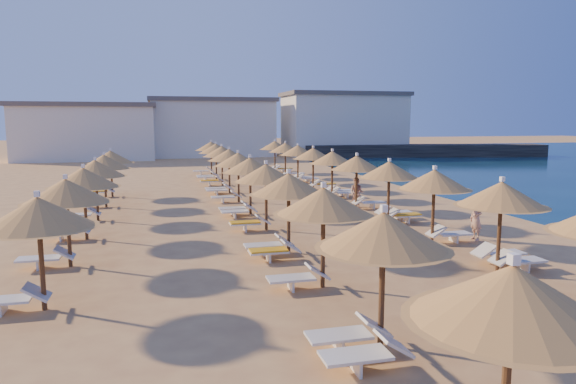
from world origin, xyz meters
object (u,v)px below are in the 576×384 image
object	(u,v)px
parasol_row_west	(250,166)
beachgoer_b	(357,193)
beachgoer_a	(476,219)
parasol_row_east	(357,164)
jetty	(423,151)

from	to	relation	value
parasol_row_west	beachgoer_b	size ratio (longest dim) A/B	25.94
parasol_row_west	beachgoer_a	size ratio (longest dim) A/B	24.84
parasol_row_east	parasol_row_west	xyz separation A→B (m)	(-5.48, 0.00, 0.00)
beachgoer_b	parasol_row_east	bearing A→B (deg)	-72.99
jetty	parasol_row_east	distance (m)	40.87
beachgoer_a	beachgoer_b	world-z (taller)	beachgoer_a
beachgoer_a	parasol_row_east	bearing A→B (deg)	-165.90
parasol_row_east	jetty	bearing A→B (deg)	56.57
parasol_row_east	beachgoer_a	bearing A→B (deg)	-75.75
jetty	parasol_row_east	world-z (taller)	parasol_row_east
beachgoer_b	parasol_row_west	bearing A→B (deg)	-134.03
jetty	beachgoer_a	size ratio (longest dim) A/B	18.28
jetty	beachgoer_a	bearing A→B (deg)	-105.19
parasol_row_east	parasol_row_west	bearing A→B (deg)	180.00
jetty	parasol_row_west	bearing A→B (deg)	-118.22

